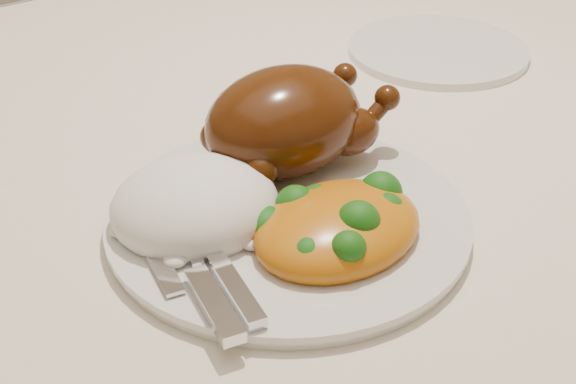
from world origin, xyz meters
TOP-DOWN VIEW (x-y plane):
  - dining_table at (0.00, 0.00)m, footprint 1.60×0.90m
  - tablecloth at (0.00, 0.00)m, footprint 1.73×1.03m
  - dinner_plate at (-0.14, -0.13)m, footprint 0.29×0.29m
  - side_plate at (0.21, 0.04)m, footprint 0.21×0.21m
  - roast_chicken at (-0.10, -0.07)m, footprint 0.17×0.11m
  - rice_mound at (-0.20, -0.09)m, footprint 0.16×0.15m
  - mac_and_cheese at (-0.13, -0.18)m, footprint 0.14×0.11m
  - cutlery at (-0.24, -0.16)m, footprint 0.06×0.19m

SIDE VIEW (x-z plane):
  - dining_table at x=0.00m, z-range 0.29..1.05m
  - tablecloth at x=0.00m, z-range 0.65..0.83m
  - side_plate at x=0.21m, z-range 0.77..0.78m
  - dinner_plate at x=-0.14m, z-range 0.77..0.78m
  - cutlery at x=-0.24m, z-range 0.78..0.79m
  - mac_and_cheese at x=-0.13m, z-range 0.76..0.82m
  - rice_mound at x=-0.20m, z-range 0.76..0.83m
  - roast_chicken at x=-0.10m, z-range 0.78..0.87m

